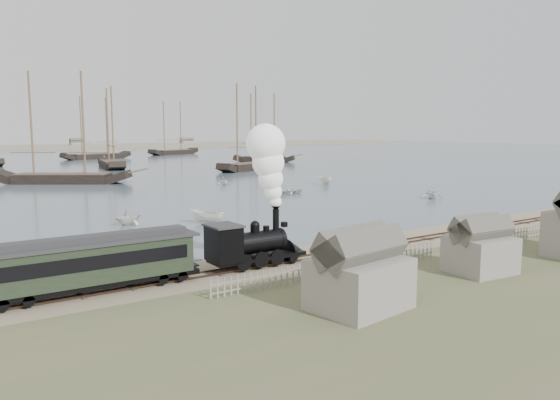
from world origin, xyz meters
TOP-DOWN VIEW (x-y plane):
  - ground at (0.00, 0.00)m, footprint 600.00×600.00m
  - harbor_water at (0.00, 170.00)m, footprint 600.00×336.00m
  - rail_track at (0.00, -2.00)m, footprint 120.00×1.80m
  - picket_fence_west at (-6.50, -7.00)m, footprint 19.00×0.10m
  - picket_fence_east at (12.50, -7.50)m, footprint 15.00×0.10m
  - shed_left at (-10.00, -13.00)m, footprint 5.00×4.00m
  - shed_mid at (2.00, -12.00)m, footprint 4.00×3.50m
  - locomotive at (-8.90, -2.00)m, footprint 7.87×2.94m
  - passenger_coach at (-21.10, -2.00)m, footprint 12.66×2.44m
  - beached_dinghy at (-16.83, -0.23)m, footprint 4.38×5.00m
  - rowboat_1 at (-11.71, 19.88)m, footprint 3.50×3.77m
  - rowboat_2 at (-4.84, 15.73)m, footprint 3.98×3.45m
  - rowboat_3 at (17.64, 32.16)m, footprint 3.37×4.47m
  - rowboat_4 at (30.52, 16.38)m, footprint 4.59×4.48m
  - rowboat_5 at (30.08, 39.86)m, footprint 4.28×2.40m
  - rowboat_7 at (15.02, 48.99)m, footprint 3.00×2.66m
  - schooner_2 at (-7.31, 68.24)m, footprint 22.98×17.75m
  - schooner_3 at (11.62, 101.25)m, footprint 7.83×20.88m
  - schooner_4 at (35.92, 75.71)m, footprint 19.71×12.05m
  - schooner_5 at (55.36, 99.23)m, footprint 15.69×15.15m
  - schooner_8 at (20.07, 144.20)m, footprint 23.15×9.75m
  - schooner_9 at (53.30, 159.52)m, footprint 22.63×12.81m

SIDE VIEW (x-z plane):
  - ground at x=0.00m, z-range 0.00..0.00m
  - picket_fence_west at x=-6.50m, z-range -0.60..0.60m
  - picket_fence_east at x=12.50m, z-range -0.60..0.60m
  - shed_left at x=-10.00m, z-range -2.05..2.05m
  - shed_mid at x=2.00m, z-range -1.80..1.80m
  - harbor_water at x=0.00m, z-range 0.00..0.06m
  - rail_track at x=0.00m, z-range -0.04..0.12m
  - beached_dinghy at x=-16.83m, z-range 0.00..0.86m
  - rowboat_3 at x=17.64m, z-range 0.06..0.94m
  - rowboat_7 at x=15.02m, z-range 0.06..1.52m
  - rowboat_2 at x=-4.84m, z-range 0.06..1.55m
  - rowboat_5 at x=30.08m, z-range 0.06..1.62m
  - rowboat_1 at x=-11.71m, z-range 0.06..1.69m
  - rowboat_4 at x=30.52m, z-range 0.06..1.90m
  - passenger_coach at x=-21.10m, z-range 0.42..3.50m
  - locomotive at x=-8.90m, z-range -0.39..9.42m
  - schooner_2 at x=-7.31m, z-range 0.06..20.06m
  - schooner_3 at x=11.62m, z-range 0.06..20.06m
  - schooner_4 at x=35.92m, z-range 0.06..20.06m
  - schooner_5 at x=55.36m, z-range 0.06..20.06m
  - schooner_8 at x=20.07m, z-range 0.06..20.06m
  - schooner_9 at x=53.30m, z-range 0.06..20.06m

